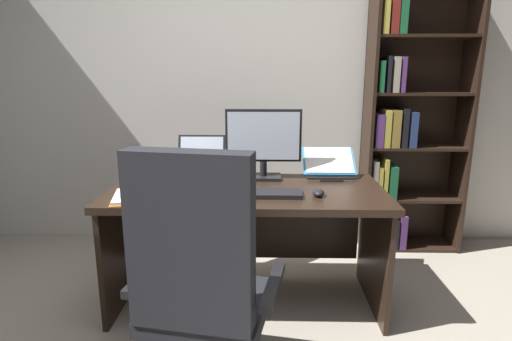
% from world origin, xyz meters
% --- Properties ---
extents(wall_back, '(5.38, 0.12, 2.77)m').
position_xyz_m(wall_back, '(0.00, 1.91, 1.39)').
color(wall_back, beige).
rests_on(wall_back, ground).
extents(desk, '(1.58, 0.73, 0.72)m').
position_xyz_m(desk, '(-0.06, 0.89, 0.52)').
color(desk, black).
rests_on(desk, ground).
extents(bookshelf, '(0.75, 0.30, 2.03)m').
position_xyz_m(bookshelf, '(1.10, 1.69, 0.95)').
color(bookshelf, black).
rests_on(bookshelf, ground).
extents(office_chair, '(0.67, 0.60, 1.11)m').
position_xyz_m(office_chair, '(-0.21, 0.03, 0.47)').
color(office_chair, black).
rests_on(office_chair, ground).
extents(monitor, '(0.47, 0.16, 0.43)m').
position_xyz_m(monitor, '(0.03, 1.05, 0.94)').
color(monitor, black).
rests_on(monitor, desk).
extents(laptop, '(0.31, 0.34, 0.25)m').
position_xyz_m(laptop, '(-0.37, 1.06, 0.77)').
color(laptop, black).
rests_on(laptop, desk).
extents(keyboard, '(0.42, 0.15, 0.02)m').
position_xyz_m(keyboard, '(0.03, 0.68, 0.73)').
color(keyboard, black).
rests_on(keyboard, desk).
extents(computer_mouse, '(0.06, 0.10, 0.04)m').
position_xyz_m(computer_mouse, '(0.33, 0.68, 0.74)').
color(computer_mouse, black).
rests_on(computer_mouse, desk).
extents(reading_stand_with_book, '(0.33, 0.26, 0.17)m').
position_xyz_m(reading_stand_with_book, '(0.45, 1.11, 0.81)').
color(reading_stand_with_book, black).
rests_on(reading_stand_with_book, desk).
extents(open_binder, '(0.48, 0.37, 0.02)m').
position_xyz_m(open_binder, '(-0.55, 0.63, 0.73)').
color(open_binder, orange).
rests_on(open_binder, desk).
extents(notepad, '(0.17, 0.22, 0.01)m').
position_xyz_m(notepad, '(-0.28, 0.86, 0.72)').
color(notepad, white).
rests_on(notepad, desk).
extents(pen, '(0.14, 0.04, 0.01)m').
position_xyz_m(pen, '(-0.26, 0.86, 0.73)').
color(pen, navy).
rests_on(pen, notepad).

